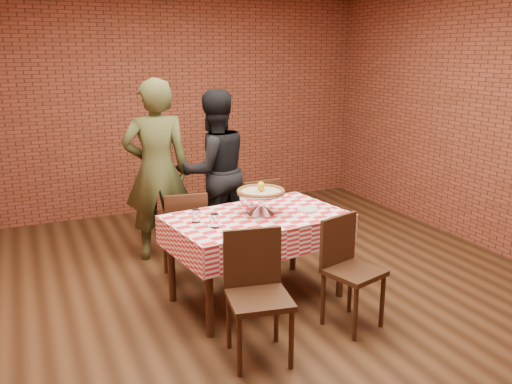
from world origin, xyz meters
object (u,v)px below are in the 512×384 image
(chair_near_right, at_px, (354,275))
(diner_olive, at_px, (157,171))
(table, at_px, (257,258))
(chair_far_right, at_px, (254,219))
(water_glass_left, at_px, (215,221))
(chair_far_left, at_px, (184,235))
(chair_near_left, at_px, (259,299))
(pizza_stand, at_px, (261,203))
(water_glass_right, at_px, (196,216))
(condiment_caddy, at_px, (247,199))
(pizza, at_px, (261,192))
(diner_black, at_px, (214,171))

(chair_near_right, relative_size, diner_olive, 0.47)
(table, distance_m, chair_far_right, 0.90)
(water_glass_left, bearing_deg, chair_far_left, 90.74)
(water_glass_left, relative_size, chair_near_left, 0.12)
(diner_olive, bearing_deg, pizza_stand, 122.39)
(chair_far_right, bearing_deg, chair_near_left, 63.07)
(water_glass_right, relative_size, chair_far_right, 0.12)
(chair_far_right, bearing_deg, chair_near_right, 91.23)
(pizza_stand, relative_size, chair_near_left, 0.46)
(table, height_order, condiment_caddy, condiment_caddy)
(table, bearing_deg, water_glass_right, 177.46)
(chair_near_left, bearing_deg, pizza_stand, 74.51)
(water_glass_left, height_order, condiment_caddy, condiment_caddy)
(table, distance_m, pizza_stand, 0.48)
(pizza_stand, bearing_deg, pizza, 0.00)
(pizza_stand, relative_size, water_glass_left, 3.86)
(chair_far_right, relative_size, diner_black, 0.51)
(water_glass_right, distance_m, diner_black, 1.46)
(table, relative_size, chair_near_right, 1.66)
(water_glass_left, xyz_separation_m, chair_near_left, (0.06, -0.69, -0.36))
(table, xyz_separation_m, water_glass_right, (-0.52, 0.02, 0.44))
(chair_far_left, height_order, diner_olive, diner_olive)
(chair_near_right, bearing_deg, water_glass_left, 131.73)
(chair_far_right, bearing_deg, chair_far_left, 7.06)
(chair_far_left, relative_size, diner_olive, 0.47)
(chair_far_right, relative_size, diner_olive, 0.48)
(condiment_caddy, bearing_deg, pizza_stand, -115.00)
(pizza, bearing_deg, diner_olive, 114.12)
(water_glass_left, bearing_deg, diner_olive, 93.55)
(water_glass_right, relative_size, chair_near_right, 0.12)
(pizza_stand, relative_size, pizza, 1.02)
(table, height_order, water_glass_right, water_glass_right)
(condiment_caddy, height_order, diner_black, diner_black)
(table, xyz_separation_m, water_glass_left, (-0.43, -0.15, 0.44))
(pizza, height_order, diner_black, diner_black)
(chair_near_left, bearing_deg, diner_olive, 103.92)
(chair_near_left, distance_m, chair_far_right, 1.82)
(pizza_stand, bearing_deg, table, -150.14)
(water_glass_right, height_order, chair_near_left, chair_near_left)
(pizza_stand, bearing_deg, chair_far_right, 70.20)
(pizza, height_order, chair_far_left, pizza)
(pizza, distance_m, water_glass_right, 0.59)
(chair_near_left, xyz_separation_m, chair_far_right, (0.70, 1.68, -0.01))
(chair_near_left, bearing_deg, table, 76.52)
(table, bearing_deg, diner_black, 85.56)
(water_glass_left, bearing_deg, diner_black, 70.40)
(pizza_stand, bearing_deg, water_glass_right, -179.49)
(table, height_order, pizza, pizza)
(chair_near_left, relative_size, chair_far_right, 1.03)
(pizza_stand, relative_size, diner_olive, 0.22)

